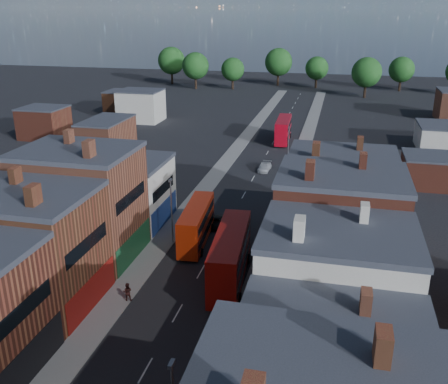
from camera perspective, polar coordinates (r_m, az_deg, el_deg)
The scene contains 10 objects.
pavement_west at distance 78.81m, azimuth -2.09°, elevation 0.57°, with size 3.00×200.00×0.12m, color gray.
pavement_east at distance 76.59m, azimuth 7.34°, elevation -0.19°, with size 3.00×200.00×0.12m, color gray.
lamp_post_2 at distance 58.95m, azimuth -6.03°, elevation -1.68°, with size 0.25×0.70×8.12m.
lamp_post_3 at distance 84.78m, azimuth 7.35°, elevation 5.14°, with size 0.25×0.70×8.12m.
bus_0 at distance 59.62m, azimuth -3.18°, elevation -3.62°, with size 3.39×10.96×4.66m.
bus_1 at distance 51.21m, azimuth 0.72°, elevation -7.30°, with size 3.94×12.81×5.45m.
bus_2 at distance 106.19m, azimuth 6.78°, elevation 7.12°, with size 3.21×11.51×4.93m.
car_2 at distance 64.78m, azimuth -0.82°, elevation -3.44°, with size 1.91×4.13×1.15m, color black.
car_3 at distance 87.02m, azimuth 4.66°, elevation 2.86°, with size 1.83×4.50×1.31m, color silver.
ped_1 at distance 49.73m, azimuth -10.98°, elevation -11.13°, with size 0.90×0.50×1.86m, color #3C1A18.
Camera 1 is at (13.27, -21.48, 26.70)m, focal length 40.00 mm.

